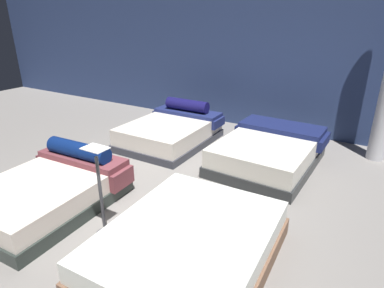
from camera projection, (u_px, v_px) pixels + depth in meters
ground_plane at (159, 195)px, 4.86m from camera, size 18.00×18.00×0.02m
showroom_back_wall at (255, 51)px, 7.20m from camera, size 18.00×0.06×3.50m
bed_0 at (50, 190)px, 4.49m from camera, size 1.62×2.03×0.75m
bed_1 at (189, 246)px, 3.43m from camera, size 1.70×2.13×0.45m
bed_2 at (171, 131)px, 6.74m from camera, size 1.60×2.03×0.79m
bed_3 at (269, 151)px, 5.72m from camera, size 1.67×2.16×0.58m
price_sign at (102, 203)px, 3.80m from camera, size 0.28×0.24×1.16m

